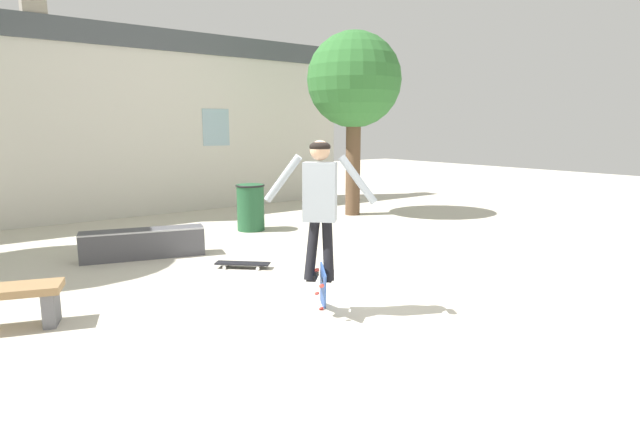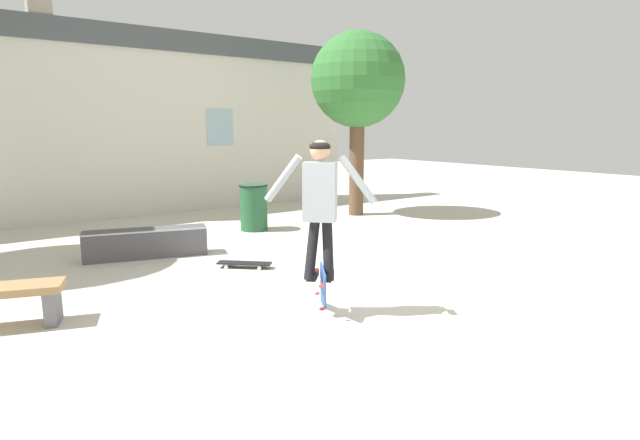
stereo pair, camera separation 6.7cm
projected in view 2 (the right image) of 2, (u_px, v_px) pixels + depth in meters
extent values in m
plane|color=beige|center=(340.00, 299.00, 5.98)|extent=(40.00, 40.00, 0.00)
cube|color=beige|center=(144.00, 134.00, 11.56)|extent=(11.09, 0.40, 3.76)
cube|color=#474C51|center=(138.00, 38.00, 11.18)|extent=(11.64, 0.52, 0.48)
cube|color=#99B7C6|center=(220.00, 127.00, 12.42)|extent=(0.70, 0.02, 0.90)
cylinder|color=brown|center=(357.00, 166.00, 11.63)|extent=(0.34, 0.34, 2.30)
sphere|color=#337033|center=(358.00, 80.00, 11.27)|extent=(2.14, 2.14, 2.14)
cube|color=slate|center=(53.00, 306.00, 5.23)|extent=(0.22, 0.36, 0.36)
cube|color=#4C4C51|center=(146.00, 243.00, 7.90)|extent=(1.88, 0.85, 0.46)
cube|color=#B7B7BC|center=(146.00, 232.00, 7.69)|extent=(1.79, 0.52, 0.02)
cylinder|color=#235633|center=(254.00, 207.00, 9.97)|extent=(0.54, 0.54, 0.92)
torus|color=black|center=(253.00, 185.00, 9.89)|extent=(0.58, 0.58, 0.04)
cube|color=#9EA8B2|center=(320.00, 192.00, 5.21)|extent=(0.41, 0.41, 0.62)
sphere|color=tan|center=(320.00, 150.00, 5.14)|extent=(0.30, 0.30, 0.21)
ellipsoid|color=black|center=(320.00, 147.00, 5.13)|extent=(0.31, 0.31, 0.12)
cylinder|color=black|center=(312.00, 247.00, 5.34)|extent=(0.30, 0.24, 0.71)
cube|color=black|center=(313.00, 275.00, 5.42)|extent=(0.25, 0.26, 0.07)
cylinder|color=black|center=(328.00, 248.00, 5.31)|extent=(0.23, 0.30, 0.71)
cube|color=black|center=(328.00, 276.00, 5.40)|extent=(0.25, 0.26, 0.07)
cylinder|color=#9EA8B2|center=(283.00, 178.00, 5.25)|extent=(0.35, 0.35, 0.51)
cylinder|color=#9EA8B2|center=(358.00, 180.00, 5.13)|extent=(0.35, 0.35, 0.51)
cube|color=#2D519E|center=(323.00, 289.00, 5.48)|extent=(0.40, 0.60, 0.74)
cylinder|color=#DB3D33|center=(317.00, 293.00, 5.74)|extent=(0.07, 0.06, 0.06)
cylinder|color=#DB3D33|center=(322.00, 309.00, 5.63)|extent=(0.07, 0.06, 0.06)
cylinder|color=#DB3D33|center=(317.00, 270.00, 5.32)|extent=(0.07, 0.06, 0.06)
cylinder|color=#DB3D33|center=(321.00, 286.00, 5.21)|extent=(0.07, 0.06, 0.06)
cube|color=black|center=(244.00, 263.00, 7.31)|extent=(0.71, 0.68, 0.02)
cylinder|color=silver|center=(226.00, 267.00, 7.25)|extent=(0.05, 0.05, 0.05)
cylinder|color=silver|center=(230.00, 264.00, 7.45)|extent=(0.05, 0.05, 0.05)
cylinder|color=silver|center=(259.00, 269.00, 7.19)|extent=(0.05, 0.05, 0.05)
cylinder|color=silver|center=(263.00, 265.00, 7.39)|extent=(0.05, 0.05, 0.05)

